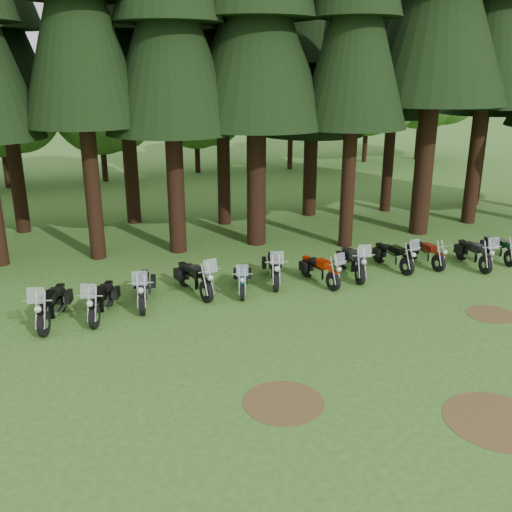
# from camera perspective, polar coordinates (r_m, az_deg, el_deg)

# --- Properties ---
(ground) EXTENTS (120.00, 120.00, 0.00)m
(ground) POSITION_cam_1_polar(r_m,az_deg,el_deg) (15.61, 10.62, -8.56)
(ground) COLOR #2D601B
(ground) RESTS_ON ground
(pine_back_4) EXTENTS (4.94, 4.94, 13.78)m
(pine_back_4) POSITION_cam_1_polar(r_m,az_deg,el_deg) (27.65, 5.84, 20.95)
(pine_back_4) COLOR black
(pine_back_4) RESTS_ON ground
(pine_back_5) EXTENTS (3.94, 3.94, 16.33)m
(pine_back_5) POSITION_cam_1_polar(r_m,az_deg,el_deg) (29.26, 14.20, 23.38)
(pine_back_5) COLOR black
(pine_back_5) RESTS_ON ground
(pine_back_6) EXTENTS (4.59, 4.59, 16.58)m
(pine_back_6) POSITION_cam_1_polar(r_m,az_deg,el_deg) (32.24, 22.98, 22.32)
(pine_back_6) COLOR black
(pine_back_6) RESTS_ON ground
(decid_2) EXTENTS (6.72, 6.53, 8.40)m
(decid_2) POSITION_cam_1_polar(r_m,az_deg,el_deg) (37.13, -24.02, 13.77)
(decid_2) COLOR black
(decid_2) RESTS_ON ground
(decid_3) EXTENTS (6.12, 5.95, 7.65)m
(decid_3) POSITION_cam_1_polar(r_m,az_deg,el_deg) (37.40, -14.92, 14.04)
(decid_3) COLOR black
(decid_3) RESTS_ON ground
(decid_4) EXTENTS (5.93, 5.76, 7.41)m
(decid_4) POSITION_cam_1_polar(r_m,az_deg,el_deg) (39.46, -5.59, 14.55)
(decid_4) COLOR black
(decid_4) RESTS_ON ground
(decid_5) EXTENTS (8.45, 8.21, 10.56)m
(decid_5) POSITION_cam_1_polar(r_m,az_deg,el_deg) (40.78, 4.21, 17.33)
(decid_5) COLOR black
(decid_5) RESTS_ON ground
(decid_6) EXTENTS (7.06, 6.86, 8.82)m
(decid_6) POSITION_cam_1_polar(r_m,az_deg,el_deg) (44.81, 11.65, 15.80)
(decid_6) COLOR black
(decid_6) RESTS_ON ground
(decid_7) EXTENTS (8.44, 8.20, 10.55)m
(decid_7) POSITION_cam_1_polar(r_m,az_deg,el_deg) (47.04, 16.97, 16.75)
(decid_7) COLOR black
(decid_7) RESTS_ON ground
(dirt_patch_0) EXTENTS (1.80, 1.80, 0.01)m
(dirt_patch_0) POSITION_cam_1_polar(r_m,az_deg,el_deg) (12.91, 2.76, -14.40)
(dirt_patch_0) COLOR #4C3D1E
(dirt_patch_0) RESTS_ON ground
(dirt_patch_1) EXTENTS (1.40, 1.40, 0.01)m
(dirt_patch_1) POSITION_cam_1_polar(r_m,az_deg,el_deg) (18.39, 22.39, -5.40)
(dirt_patch_1) COLOR #4C3D1E
(dirt_patch_1) RESTS_ON ground
(dirt_patch_2) EXTENTS (2.20, 2.20, 0.01)m
(dirt_patch_2) POSITION_cam_1_polar(r_m,az_deg,el_deg) (13.32, 22.97, -14.91)
(dirt_patch_2) COLOR #4C3D1E
(dirt_patch_2) RESTS_ON ground
(motorcycle_0) EXTENTS (0.94, 2.43, 1.54)m
(motorcycle_0) POSITION_cam_1_polar(r_m,az_deg,el_deg) (17.27, -19.72, -4.76)
(motorcycle_0) COLOR black
(motorcycle_0) RESTS_ON ground
(motorcycle_1) EXTENTS (1.02, 2.25, 1.44)m
(motorcycle_1) POSITION_cam_1_polar(r_m,az_deg,el_deg) (17.29, -15.18, -4.40)
(motorcycle_1) COLOR black
(motorcycle_1) RESTS_ON ground
(motorcycle_2) EXTENTS (0.71, 2.35, 1.47)m
(motorcycle_2) POSITION_cam_1_polar(r_m,az_deg,el_deg) (17.87, -11.18, -3.28)
(motorcycle_2) COLOR black
(motorcycle_2) RESTS_ON ground
(motorcycle_3) EXTENTS (0.88, 2.38, 1.50)m
(motorcycle_3) POSITION_cam_1_polar(r_m,az_deg,el_deg) (18.43, -6.15, -2.32)
(motorcycle_3) COLOR black
(motorcycle_3) RESTS_ON ground
(motorcycle_4) EXTENTS (0.82, 2.00, 1.27)m
(motorcycle_4) POSITION_cam_1_polar(r_m,az_deg,el_deg) (18.50, -1.37, -2.38)
(motorcycle_4) COLOR black
(motorcycle_4) RESTS_ON ground
(motorcycle_5) EXTENTS (0.85, 2.32, 1.47)m
(motorcycle_5) POSITION_cam_1_polar(r_m,az_deg,el_deg) (19.28, 1.76, -1.31)
(motorcycle_5) COLOR black
(motorcycle_5) RESTS_ON ground
(motorcycle_6) EXTENTS (0.72, 2.18, 1.37)m
(motorcycle_6) POSITION_cam_1_polar(r_m,az_deg,el_deg) (19.31, 6.41, -1.48)
(motorcycle_6) COLOR black
(motorcycle_6) RESTS_ON ground
(motorcycle_7) EXTENTS (0.64, 2.37, 1.49)m
(motorcycle_7) POSITION_cam_1_polar(r_m,az_deg,el_deg) (20.15, 9.64, -0.66)
(motorcycle_7) COLOR black
(motorcycle_7) RESTS_ON ground
(motorcycle_8) EXTENTS (0.62, 2.21, 1.39)m
(motorcycle_8) POSITION_cam_1_polar(r_m,az_deg,el_deg) (21.18, 13.56, -0.06)
(motorcycle_8) COLOR black
(motorcycle_8) RESTS_ON ground
(motorcycle_9) EXTENTS (0.37, 2.11, 0.86)m
(motorcycle_9) POSITION_cam_1_polar(r_m,az_deg,el_deg) (21.89, 16.57, 0.21)
(motorcycle_9) COLOR black
(motorcycle_9) RESTS_ON ground
(motorcycle_10) EXTENTS (0.54, 2.27, 1.42)m
(motorcycle_10) POSITION_cam_1_polar(r_m,az_deg,el_deg) (22.29, 20.96, 0.17)
(motorcycle_10) COLOR black
(motorcycle_10) RESTS_ON ground
(motorcycle_11) EXTENTS (0.49, 2.12, 1.33)m
(motorcycle_11) POSITION_cam_1_polar(r_m,az_deg,el_deg) (23.39, 23.12, 0.64)
(motorcycle_11) COLOR black
(motorcycle_11) RESTS_ON ground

